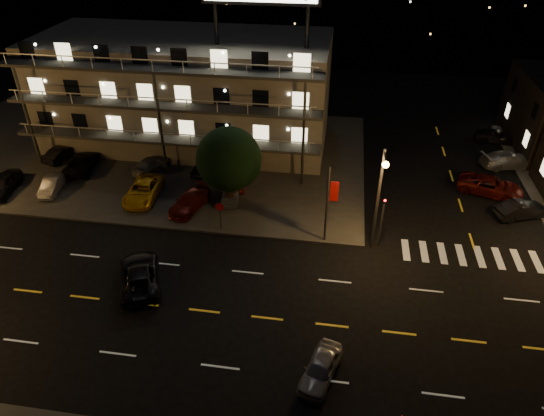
# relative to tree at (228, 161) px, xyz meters

# --- Properties ---
(ground) EXTENTS (140.00, 140.00, 0.00)m
(ground) POSITION_rel_tree_xyz_m (3.03, -12.11, -4.18)
(ground) COLOR black
(ground) RESTS_ON ground
(curb_nw) EXTENTS (44.00, 24.00, 0.15)m
(curb_nw) POSITION_rel_tree_xyz_m (-10.97, 7.89, -4.10)
(curb_nw) COLOR #333230
(curb_nw) RESTS_ON ground
(motel) EXTENTS (28.00, 13.80, 18.10)m
(motel) POSITION_rel_tree_xyz_m (-6.91, 11.77, 1.16)
(motel) COLOR gray
(motel) RESTS_ON ground
(streetlight_nc) EXTENTS (0.44, 1.92, 8.00)m
(streetlight_nc) POSITION_rel_tree_xyz_m (11.53, -4.18, 0.78)
(streetlight_nc) COLOR #2D2D30
(streetlight_nc) RESTS_ON ground
(signal_nw) EXTENTS (0.20, 0.27, 4.60)m
(signal_nw) POSITION_rel_tree_xyz_m (12.03, -3.62, -1.61)
(signal_nw) COLOR #2D2D30
(signal_nw) RESTS_ON ground
(banner_north) EXTENTS (0.83, 0.16, 6.40)m
(banner_north) POSITION_rel_tree_xyz_m (8.12, -3.71, -0.75)
(banner_north) COLOR #2D2D30
(banner_north) RESTS_ON ground
(stop_sign) EXTENTS (0.91, 0.11, 2.61)m
(stop_sign) POSITION_rel_tree_xyz_m (0.03, -3.54, -2.47)
(stop_sign) COLOR #2D2D30
(stop_sign) RESTS_ON ground
(tree) EXTENTS (5.39, 5.19, 6.78)m
(tree) POSITION_rel_tree_xyz_m (0.00, 0.00, 0.00)
(tree) COLOR black
(tree) RESTS_ON curb_nw
(lot_car_0) EXTENTS (2.33, 4.70, 1.54)m
(lot_car_0) POSITION_rel_tree_xyz_m (-19.79, -1.11, -3.26)
(lot_car_0) COLOR black
(lot_car_0) RESTS_ON curb_nw
(lot_car_1) EXTENTS (1.89, 3.88, 1.22)m
(lot_car_1) POSITION_rel_tree_xyz_m (-15.69, -0.39, -3.42)
(lot_car_1) COLOR gray
(lot_car_1) RESTS_ON curb_nw
(lot_car_2) EXTENTS (2.60, 5.28, 1.44)m
(lot_car_2) POSITION_rel_tree_xyz_m (-7.47, -0.19, -3.31)
(lot_car_2) COLOR gold
(lot_car_2) RESTS_ON curb_nw
(lot_car_3) EXTENTS (3.02, 4.93, 1.33)m
(lot_car_3) POSITION_rel_tree_xyz_m (-3.11, -1.16, -3.36)
(lot_car_3) COLOR #56100C
(lot_car_3) RESTS_ON curb_nw
(lot_car_4) EXTENTS (1.85, 3.76, 1.23)m
(lot_car_4) POSITION_rel_tree_xyz_m (-0.13, 0.69, -3.41)
(lot_car_4) COLOR gray
(lot_car_4) RESTS_ON curb_nw
(lot_car_5) EXTENTS (2.45, 4.29, 1.34)m
(lot_car_5) POSITION_rel_tree_xyz_m (-17.74, 5.39, -3.36)
(lot_car_5) COLOR black
(lot_car_5) RESTS_ON curb_nw
(lot_car_6) EXTENTS (3.11, 5.30, 1.38)m
(lot_car_6) POSITION_rel_tree_xyz_m (-15.03, 3.66, -3.34)
(lot_car_6) COLOR black
(lot_car_6) RESTS_ON curb_nw
(lot_car_7) EXTENTS (3.14, 4.77, 1.29)m
(lot_car_7) POSITION_rel_tree_xyz_m (-8.47, 4.59, -3.39)
(lot_car_7) COLOR gray
(lot_car_7) RESTS_ON curb_nw
(lot_car_8) EXTENTS (2.15, 3.89, 1.25)m
(lot_car_8) POSITION_rel_tree_xyz_m (-3.53, 4.88, -3.40)
(lot_car_8) COLOR black
(lot_car_8) RESTS_ON curb_nw
(lot_car_9) EXTENTS (1.62, 4.58, 1.51)m
(lot_car_9) POSITION_rel_tree_xyz_m (0.09, 3.30, -3.28)
(lot_car_9) COLOR #56100C
(lot_car_9) RESTS_ON curb_nw
(side_car_0) EXTENTS (4.49, 2.94, 1.40)m
(side_car_0) POSITION_rel_tree_xyz_m (23.40, 1.81, -3.48)
(side_car_0) COLOR black
(side_car_0) RESTS_ON ground
(side_car_1) EXTENTS (5.96, 4.18, 1.51)m
(side_car_1) POSITION_rel_tree_xyz_m (21.77, 5.20, -3.42)
(side_car_1) COLOR #56100C
(side_car_1) RESTS_ON ground
(side_car_2) EXTENTS (5.45, 3.37, 1.47)m
(side_car_2) POSITION_rel_tree_xyz_m (24.44, 10.49, -3.44)
(side_car_2) COLOR gray
(side_car_2) RESTS_ON ground
(side_car_3) EXTENTS (4.39, 2.42, 1.42)m
(side_car_3) POSITION_rel_tree_xyz_m (24.53, 15.89, -3.47)
(side_car_3) COLOR black
(side_car_3) RESTS_ON ground
(road_car_east) EXTENTS (2.56, 4.10, 1.30)m
(road_car_east) POSITION_rel_tree_xyz_m (8.56, -15.87, -3.53)
(road_car_east) COLOR gray
(road_car_east) RESTS_ON ground
(road_car_west) EXTENTS (4.37, 5.96, 1.51)m
(road_car_west) POSITION_rel_tree_xyz_m (-3.83, -10.29, -3.43)
(road_car_west) COLOR black
(road_car_west) RESTS_ON ground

